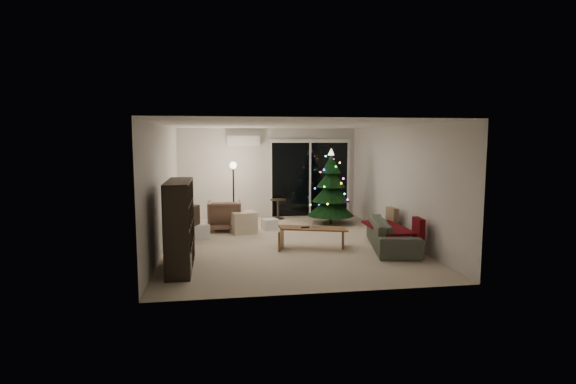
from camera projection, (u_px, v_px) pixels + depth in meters
name	position (u px, v px, depth m)	size (l,w,h in m)	color
room	(295.00, 188.00, 11.04)	(6.50, 7.51, 2.60)	beige
bookshelf	(169.00, 225.00, 7.55)	(0.38, 1.51, 1.51)	black
media_cabinet	(179.00, 226.00, 9.50)	(0.45, 1.20, 0.75)	black
stereo	(178.00, 205.00, 9.45)	(0.38, 0.45, 0.16)	black
armchair	(225.00, 215.00, 10.85)	(0.78, 0.81, 0.73)	brown
ottoman	(243.00, 222.00, 10.60)	(0.56, 0.56, 0.50)	beige
cardboard_box_a	(198.00, 232.00, 9.98)	(0.44, 0.33, 0.31)	white
cardboard_box_b	(270.00, 224.00, 11.00)	(0.36, 0.27, 0.25)	white
side_table	(278.00, 209.00, 12.43)	(0.44, 0.44, 0.55)	black
floor_lamp	(234.00, 195.00, 11.58)	(0.25, 0.25, 1.55)	black
sofa	(392.00, 234.00, 9.06)	(2.02, 0.79, 0.59)	#40493B
sofa_throw	(388.00, 228.00, 9.03)	(0.63, 1.46, 0.05)	maroon
cushion_a	(392.00, 217.00, 9.71)	(0.12, 0.39, 0.39)	#987E61
cushion_b	(418.00, 228.00, 8.44)	(0.12, 0.39, 0.39)	maroon
coffee_table	(312.00, 238.00, 9.08)	(1.34, 0.47, 0.43)	olive
remote_a	(305.00, 227.00, 9.03)	(0.17, 0.05, 0.02)	black
remote_b	(317.00, 226.00, 9.12)	(0.16, 0.04, 0.02)	slate
christmas_tree	(331.00, 187.00, 11.62)	(1.21, 1.21, 1.96)	black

